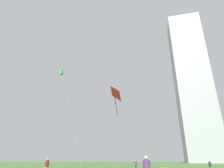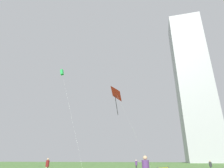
{
  "view_description": "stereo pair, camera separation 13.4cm",
  "coord_description": "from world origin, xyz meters",
  "px_view_note": "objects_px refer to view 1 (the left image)",
  "views": [
    {
      "loc": [
        4.05,
        -14.52,
        1.63
      ],
      "look_at": [
        -1.17,
        6.33,
        10.35
      ],
      "focal_mm": 30.05,
      "sensor_mm": 36.0,
      "label": 1
    },
    {
      "loc": [
        4.17,
        -14.49,
        1.63
      ],
      "look_at": [
        -1.17,
        6.33,
        10.35
      ],
      "focal_mm": 30.05,
      "sensor_mm": 36.0,
      "label": 2
    }
  ],
  "objects_px": {
    "person_standing_1": "(210,166)",
    "distant_highrise_0": "(192,83)",
    "person_standing_3": "(47,165)",
    "kite_flying_3": "(61,72)",
    "person_standing_0": "(136,164)",
    "kite_flying_0": "(116,95)"
  },
  "relations": [
    {
      "from": "person_standing_1",
      "to": "kite_flying_3",
      "type": "bearing_deg",
      "value": -109.67
    },
    {
      "from": "kite_flying_3",
      "to": "distant_highrise_0",
      "type": "xyz_separation_m",
      "value": [
        44.34,
        84.78,
        26.6
      ]
    },
    {
      "from": "person_standing_1",
      "to": "person_standing_3",
      "type": "relative_size",
      "value": 0.86
    },
    {
      "from": "person_standing_3",
      "to": "person_standing_0",
      "type": "bearing_deg",
      "value": -22.59
    },
    {
      "from": "kite_flying_3",
      "to": "distant_highrise_0",
      "type": "relative_size",
      "value": 0.23
    },
    {
      "from": "person_standing_1",
      "to": "distant_highrise_0",
      "type": "height_order",
      "value": "distant_highrise_0"
    },
    {
      "from": "person_standing_0",
      "to": "distant_highrise_0",
      "type": "distance_m",
      "value": 102.99
    },
    {
      "from": "person_standing_1",
      "to": "person_standing_3",
      "type": "xyz_separation_m",
      "value": [
        -19.55,
        -8.98,
        0.14
      ]
    },
    {
      "from": "person_standing_0",
      "to": "kite_flying_0",
      "type": "xyz_separation_m",
      "value": [
        -3.43,
        1.03,
        12.58
      ]
    },
    {
      "from": "person_standing_1",
      "to": "kite_flying_3",
      "type": "height_order",
      "value": "kite_flying_3"
    },
    {
      "from": "person_standing_3",
      "to": "distant_highrise_0",
      "type": "xyz_separation_m",
      "value": [
        36.21,
        99.32,
        46.44
      ]
    },
    {
      "from": "person_standing_3",
      "to": "person_standing_1",
      "type": "bearing_deg",
      "value": -50.03
    },
    {
      "from": "person_standing_3",
      "to": "distant_highrise_0",
      "type": "height_order",
      "value": "distant_highrise_0"
    },
    {
      "from": "person_standing_0",
      "to": "person_standing_1",
      "type": "relative_size",
      "value": 1.05
    },
    {
      "from": "person_standing_1",
      "to": "distant_highrise_0",
      "type": "bearing_deg",
      "value": 161.27
    },
    {
      "from": "kite_flying_3",
      "to": "distant_highrise_0",
      "type": "distance_m",
      "value": 99.3
    },
    {
      "from": "person_standing_1",
      "to": "kite_flying_0",
      "type": "bearing_deg",
      "value": -112.8
    },
    {
      "from": "person_standing_1",
      "to": "person_standing_3",
      "type": "distance_m",
      "value": 21.51
    },
    {
      "from": "person_standing_3",
      "to": "distant_highrise_0",
      "type": "relative_size",
      "value": 0.02
    },
    {
      "from": "kite_flying_0",
      "to": "person_standing_1",
      "type": "bearing_deg",
      "value": -14.52
    },
    {
      "from": "person_standing_3",
      "to": "kite_flying_0",
      "type": "distance_m",
      "value": 18.59
    },
    {
      "from": "kite_flying_0",
      "to": "distant_highrise_0",
      "type": "relative_size",
      "value": 0.16
    }
  ]
}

